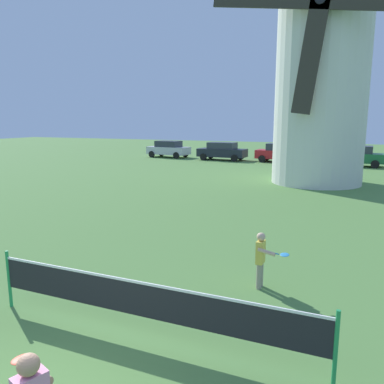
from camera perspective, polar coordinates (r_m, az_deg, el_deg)
name	(u,v)px	position (r m, az deg, el deg)	size (l,w,h in m)	color
windmill	(322,65)	(22.66, 18.81, 17.42)	(10.39, 5.59, 14.12)	silver
tennis_net	(142,300)	(6.32, -7.39, -15.63)	(5.80, 0.06, 1.10)	#238E4C
player_far	(262,257)	(8.19, 10.30, -9.48)	(0.71, 0.50, 1.20)	#9E937F
parked_car_silver	(169,149)	(36.85, -3.51, 6.43)	(4.16, 2.19, 1.56)	silver
parked_car_black	(222,151)	(34.28, 4.50, 6.11)	(4.33, 2.02, 1.56)	#1E232D
parked_car_red	(281,153)	(33.32, 13.11, 5.74)	(4.17, 1.99, 1.56)	red
parked_car_green	(356,156)	(32.17, 23.27, 4.99)	(4.07, 2.06, 1.56)	#1E6638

